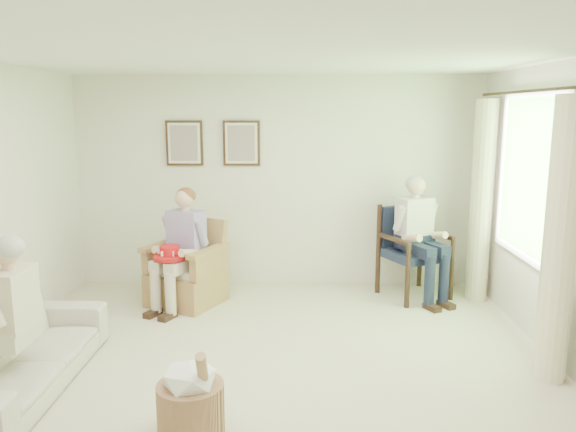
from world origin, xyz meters
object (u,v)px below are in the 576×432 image
object	(u,v)px
wicker_armchair	(187,277)
wood_armchair	(413,247)
red_hat	(170,254)
sofa	(18,355)
person_sofa	(5,311)
person_wicker	(183,241)
hatbox	(191,397)
person_dark	(417,229)

from	to	relation	value
wicker_armchair	wood_armchair	xyz separation A→B (m)	(2.64, 0.36, 0.27)
red_hat	sofa	bearing A→B (deg)	-114.95
person_sofa	person_wicker	bearing A→B (deg)	157.23
person_sofa	red_hat	distance (m)	2.05
wicker_armchair	wood_armchair	world-z (taller)	wood_armchair
wicker_armchair	hatbox	world-z (taller)	wicker_armchair
sofa	hatbox	xyz separation A→B (m)	(1.47, -0.59, -0.02)
person_sofa	hatbox	xyz separation A→B (m)	(1.47, -0.46, -0.44)
person_sofa	red_hat	world-z (taller)	person_sofa
person_sofa	hatbox	size ratio (longest dim) A/B	1.84
red_hat	hatbox	bearing A→B (deg)	-74.32
person_dark	red_hat	bearing A→B (deg)	164.23
red_hat	wood_armchair	bearing A→B (deg)	13.76
red_hat	person_wicker	bearing A→B (deg)	58.58
wicker_armchair	red_hat	size ratio (longest dim) A/B	2.66
sofa	wood_armchair	bearing A→B (deg)	-55.81
wood_armchair	person_wicker	world-z (taller)	person_wicker
wicker_armchair	person_sofa	size ratio (longest dim) A/B	0.77
person_wicker	person_dark	xyz separation A→B (m)	(2.64, 0.32, 0.08)
wood_armchair	person_sofa	bearing A→B (deg)	-170.46
sofa	hatbox	world-z (taller)	hatbox
wicker_armchair	person_wicker	distance (m)	0.47
person_dark	hatbox	xyz separation A→B (m)	(-2.10, -2.84, -0.57)
sofa	person_wicker	world-z (taller)	person_wicker
person_dark	hatbox	bearing A→B (deg)	-152.50
wicker_armchair	red_hat	xyz separation A→B (m)	(-0.11, -0.31, 0.35)
sofa	person_wicker	distance (m)	2.19
person_wicker	hatbox	distance (m)	2.63
wood_armchair	person_sofa	xyz separation A→B (m)	(-3.57, -2.56, 0.12)
sofa	person_dark	world-z (taller)	person_dark
person_wicker	person_sofa	distance (m)	2.26
person_dark	red_hat	size ratio (longest dim) A/B	3.93
wood_armchair	person_dark	size ratio (longest dim) A/B	0.75
sofa	person_sofa	bearing A→B (deg)	180.00
wicker_armchair	person_wicker	size ratio (longest dim) A/B	0.73
person_wicker	hatbox	bearing A→B (deg)	-52.22
wicker_armchair	hatbox	bearing A→B (deg)	-52.79
sofa	hatbox	size ratio (longest dim) A/B	2.88
wicker_armchair	wood_armchair	size ratio (longest dim) A/B	0.91
person_wicker	person_sofa	size ratio (longest dim) A/B	1.06
wood_armchair	red_hat	size ratio (longest dim) A/B	2.93
person_sofa	red_hat	size ratio (longest dim) A/B	3.46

